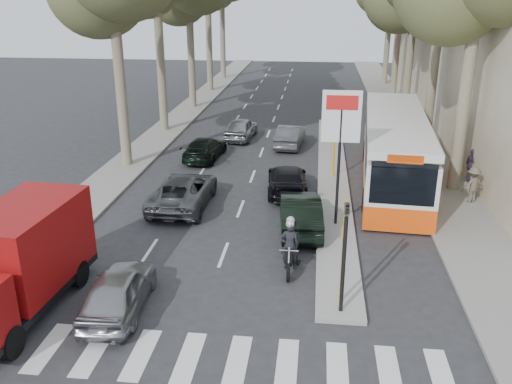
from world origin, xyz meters
TOP-DOWN VIEW (x-y plane):
  - ground at (0.00, 0.00)m, footprint 120.00×120.00m
  - sidewalk_right at (8.60, 25.00)m, footprint 3.20×70.00m
  - median_left at (-8.00, 28.00)m, footprint 2.40×64.00m
  - traffic_island at (3.25, 11.00)m, footprint 1.50×26.00m
  - building_far at (15.50, 34.00)m, footprint 11.00×20.00m
  - billboard at (3.25, 5.00)m, footprint 1.50×12.10m
  - traffic_light_island at (3.25, -1.50)m, footprint 0.16×0.41m
  - silver_hatchback at (-3.40, -2.00)m, footprint 1.83×4.09m
  - dark_hatchback at (1.80, 4.60)m, footprint 1.97×4.63m
  - queue_car_a at (-3.49, 6.57)m, footprint 2.40×5.15m
  - queue_car_b at (1.03, 8.82)m, footprint 2.16×4.64m
  - queue_car_c at (-2.56, 18.51)m, footprint 1.97×4.24m
  - queue_car_d at (0.72, 16.98)m, footprint 1.80×4.23m
  - queue_car_e at (-4.00, 13.80)m, footprint 2.11×4.46m
  - red_truck at (-6.29, -2.23)m, footprint 2.58×6.01m
  - city_bus at (6.20, 10.89)m, footprint 3.80×13.13m
  - motorcycle at (1.56, 1.37)m, footprint 0.80×2.22m
  - pedestrian_near at (10.00, 10.93)m, footprint 0.64×1.08m
  - pedestrian_far at (9.40, 8.22)m, footprint 1.16×0.85m

SIDE VIEW (x-z plane):
  - ground at x=0.00m, z-range 0.00..0.00m
  - sidewalk_right at x=8.60m, z-range 0.00..0.12m
  - median_left at x=-8.00m, z-range 0.00..0.12m
  - traffic_island at x=3.25m, z-range 0.00..0.16m
  - queue_car_e at x=-4.00m, z-range 0.00..1.26m
  - queue_car_b at x=1.03m, z-range 0.00..1.31m
  - queue_car_d at x=0.72m, z-range 0.00..1.35m
  - silver_hatchback at x=-3.40m, z-range 0.00..1.36m
  - queue_car_c at x=-2.56m, z-range 0.00..1.41m
  - queue_car_a at x=-3.49m, z-range 0.00..1.43m
  - dark_hatchback at x=1.80m, z-range 0.00..1.48m
  - motorcycle at x=1.56m, z-range -0.09..1.80m
  - pedestrian_far at x=9.40m, z-range 0.12..1.76m
  - pedestrian_near at x=10.00m, z-range 0.12..1.85m
  - red_truck at x=-6.29m, z-range 0.09..3.23m
  - city_bus at x=6.20m, z-range 0.09..3.50m
  - traffic_light_island at x=3.25m, z-range 0.69..4.29m
  - billboard at x=3.25m, z-range 0.90..6.50m
  - building_far at x=15.50m, z-range 0.00..16.00m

